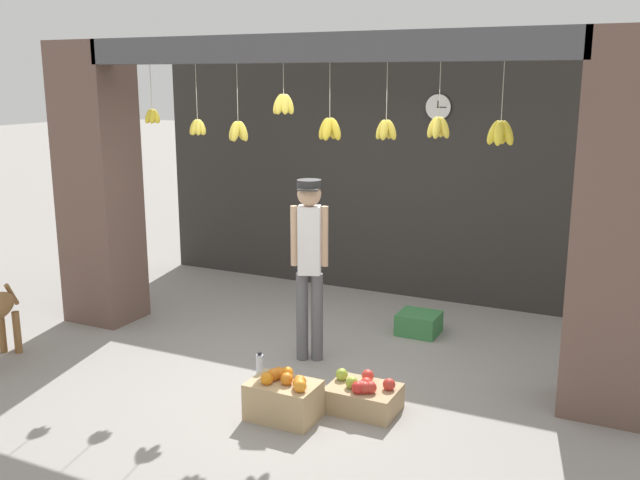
{
  "coord_description": "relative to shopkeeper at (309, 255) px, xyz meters",
  "views": [
    {
      "loc": [
        2.81,
        -5.4,
        2.6
      ],
      "look_at": [
        0.0,
        0.37,
        1.12
      ],
      "focal_mm": 40.0,
      "sensor_mm": 36.0,
      "label": 1
    }
  ],
  "objects": [
    {
      "name": "wall_clock",
      "position": [
        0.48,
        2.27,
        1.25
      ],
      "size": [
        0.3,
        0.03,
        0.3
      ],
      "color": "black"
    },
    {
      "name": "produce_box_green",
      "position": [
        0.7,
        1.11,
        -0.9
      ],
      "size": [
        0.41,
        0.38,
        0.22
      ],
      "primitive_type": "cube",
      "color": "#387A42",
      "rests_on": "ground_plane"
    },
    {
      "name": "storefront_awning",
      "position": [
        0.03,
        -0.09,
        1.75
      ],
      "size": [
        4.55,
        0.29,
        0.94
      ],
      "color": "#4C4C51"
    },
    {
      "name": "fruit_crate_apples",
      "position": [
        0.86,
        -0.76,
        -0.89
      ],
      "size": [
        0.55,
        0.41,
        0.29
      ],
      "color": "tan",
      "rests_on": "ground_plane"
    },
    {
      "name": "fruit_crate_oranges",
      "position": [
        0.36,
        -1.15,
        -0.84
      ],
      "size": [
        0.54,
        0.37,
        0.39
      ],
      "color": "tan",
      "rests_on": "ground_plane"
    },
    {
      "name": "shopkeeper",
      "position": [
        0.0,
        0.0,
        0.0
      ],
      "size": [
        0.33,
        0.3,
        1.7
      ],
      "rotation": [
        0.0,
        0.0,
        3.51
      ],
      "color": "#56565B",
      "rests_on": "ground_plane"
    },
    {
      "name": "shop_pillar_left",
      "position": [
        -2.55,
        0.09,
        0.46
      ],
      "size": [
        0.7,
        0.6,
        2.95
      ],
      "primitive_type": "cube",
      "color": "brown",
      "rests_on": "ground_plane"
    },
    {
      "name": "water_bottle",
      "position": [
        -0.15,
        -0.67,
        -0.88
      ],
      "size": [
        0.07,
        0.07,
        0.29
      ],
      "color": "silver",
      "rests_on": "ground_plane"
    },
    {
      "name": "ground_plane",
      "position": [
        0.03,
        -0.21,
        -1.01
      ],
      "size": [
        60.0,
        60.0,
        0.0
      ],
      "primitive_type": "plane",
      "color": "gray"
    },
    {
      "name": "shop_pillar_right",
      "position": [
        2.6,
        0.09,
        0.46
      ],
      "size": [
        0.7,
        0.6,
        2.95
      ],
      "primitive_type": "cube",
      "color": "brown",
      "rests_on": "ground_plane"
    },
    {
      "name": "shop_back_wall",
      "position": [
        0.03,
        2.35,
        0.46
      ],
      "size": [
        6.45,
        0.12,
        2.95
      ],
      "primitive_type": "cube",
      "color": "#2D2B28",
      "rests_on": "ground_plane"
    }
  ]
}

